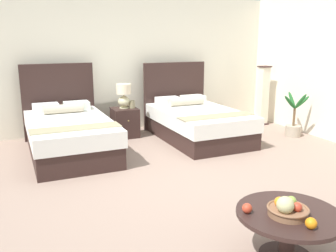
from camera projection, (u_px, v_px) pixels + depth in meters
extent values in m
cube|color=gray|center=(181.00, 182.00, 4.64)|extent=(10.22, 9.66, 0.02)
cube|color=silver|center=(116.00, 64.00, 7.06)|extent=(10.22, 0.12, 2.59)
cube|color=#32201D|center=(71.00, 144.00, 5.70)|extent=(1.21, 2.10, 0.32)
cube|color=white|center=(69.00, 127.00, 5.64)|extent=(1.26, 2.14, 0.24)
cube|color=#32201D|center=(59.00, 102.00, 6.53)|extent=(1.26, 0.08, 1.35)
cube|color=white|center=(46.00, 108.00, 6.18)|extent=(0.43, 0.31, 0.14)
cube|color=white|center=(77.00, 106.00, 6.39)|extent=(0.43, 0.31, 0.14)
cylinder|color=beige|center=(63.00, 109.00, 6.07)|extent=(0.65, 0.16, 0.15)
cube|color=tan|center=(76.00, 128.00, 5.06)|extent=(1.24, 0.36, 0.01)
cube|color=#32201D|center=(198.00, 131.00, 6.55)|extent=(1.27, 2.03, 0.30)
cube|color=white|center=(199.00, 117.00, 6.49)|extent=(1.31, 2.07, 0.25)
cube|color=#32201D|center=(175.00, 95.00, 7.35)|extent=(1.31, 0.08, 1.32)
cube|color=white|center=(168.00, 101.00, 7.00)|extent=(0.45, 0.31, 0.14)
cube|color=white|center=(193.00, 99.00, 7.21)|extent=(0.45, 0.31, 0.14)
cylinder|color=beige|center=(186.00, 102.00, 6.89)|extent=(0.68, 0.16, 0.15)
cube|color=tan|center=(216.00, 116.00, 5.93)|extent=(1.29, 0.35, 0.01)
cube|color=#32201D|center=(125.00, 122.00, 6.72)|extent=(0.45, 0.45, 0.53)
sphere|color=tan|center=(129.00, 121.00, 6.49)|extent=(0.02, 0.02, 0.02)
cylinder|color=beige|center=(124.00, 108.00, 6.68)|extent=(0.17, 0.17, 0.02)
ellipsoid|color=beige|center=(124.00, 102.00, 6.65)|extent=(0.22, 0.22, 0.20)
cylinder|color=#99844C|center=(124.00, 95.00, 6.62)|extent=(0.02, 0.02, 0.04)
cylinder|color=beige|center=(124.00, 89.00, 6.60)|extent=(0.27, 0.27, 0.18)
cylinder|color=gray|center=(132.00, 105.00, 6.66)|extent=(0.11, 0.11, 0.13)
torus|color=gray|center=(132.00, 101.00, 6.65)|extent=(0.10, 0.10, 0.01)
cylinder|color=#32201D|center=(287.00, 237.00, 2.99)|extent=(0.13, 0.13, 0.38)
cylinder|color=#32201D|center=(289.00, 214.00, 2.94)|extent=(0.85, 0.85, 0.04)
cylinder|color=brown|center=(288.00, 212.00, 2.88)|extent=(0.31, 0.31, 0.06)
torus|color=brown|center=(288.00, 208.00, 2.87)|extent=(0.33, 0.33, 0.02)
sphere|color=#C2BD85|center=(286.00, 205.00, 2.80)|extent=(0.14, 0.14, 0.14)
sphere|color=#BD3B27|center=(297.00, 207.00, 2.82)|extent=(0.08, 0.08, 0.08)
sphere|color=#8EAE47|center=(291.00, 201.00, 2.92)|extent=(0.08, 0.08, 0.08)
sphere|color=orange|center=(280.00, 202.00, 2.90)|extent=(0.08, 0.08, 0.08)
sphere|color=#BB3C26|center=(247.00, 208.00, 2.92)|extent=(0.08, 0.08, 0.08)
sphere|color=orange|center=(311.00, 223.00, 2.67)|extent=(0.09, 0.09, 0.09)
cube|color=#351E1E|center=(261.00, 123.00, 7.77)|extent=(0.22, 0.22, 0.03)
cube|color=#EFE5C8|center=(263.00, 95.00, 7.63)|extent=(0.18, 0.18, 1.18)
cube|color=#351E1E|center=(265.00, 67.00, 7.49)|extent=(0.22, 0.22, 0.02)
cylinder|color=tan|center=(293.00, 131.00, 6.79)|extent=(0.28, 0.28, 0.20)
cylinder|color=brown|center=(294.00, 117.00, 6.73)|extent=(0.04, 0.04, 0.33)
ellipsoid|color=#225E28|center=(302.00, 102.00, 6.69)|extent=(0.31, 0.11, 0.27)
ellipsoid|color=#225E28|center=(292.00, 100.00, 6.76)|extent=(0.09, 0.27, 0.32)
ellipsoid|color=#225E28|center=(290.00, 102.00, 6.59)|extent=(0.33, 0.10, 0.31)
ellipsoid|color=#225E28|center=(300.00, 101.00, 6.53)|extent=(0.07, 0.31, 0.34)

